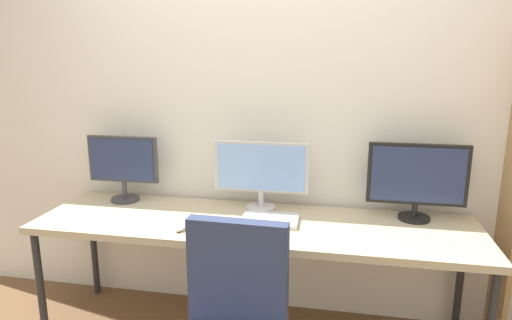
# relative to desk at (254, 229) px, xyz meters

# --- Properties ---
(wall_back) EXTENTS (4.92, 0.10, 2.60)m
(wall_back) POSITION_rel_desk_xyz_m (0.00, 0.42, 0.61)
(wall_back) COLOR silver
(wall_back) RESTS_ON ground_plane
(desk) EXTENTS (2.52, 0.68, 0.74)m
(desk) POSITION_rel_desk_xyz_m (0.00, 0.00, 0.00)
(desk) COLOR tan
(desk) RESTS_ON ground_plane
(monitor_left) EXTENTS (0.46, 0.18, 0.43)m
(monitor_left) POSITION_rel_desk_xyz_m (-0.90, 0.21, 0.29)
(monitor_left) COLOR #38383D
(monitor_left) RESTS_ON desk
(monitor_center) EXTENTS (0.58, 0.18, 0.42)m
(monitor_center) POSITION_rel_desk_xyz_m (0.00, 0.21, 0.29)
(monitor_center) COLOR silver
(monitor_center) RESTS_ON desk
(monitor_right) EXTENTS (0.55, 0.18, 0.45)m
(monitor_right) POSITION_rel_desk_xyz_m (0.90, 0.21, 0.29)
(monitor_right) COLOR black
(monitor_right) RESTS_ON desk
(keyboard_main) EXTENTS (0.36, 0.13, 0.02)m
(keyboard_main) POSITION_rel_desk_xyz_m (0.00, -0.23, 0.06)
(keyboard_main) COLOR black
(keyboard_main) RESTS_ON desk
(computer_mouse) EXTENTS (0.06, 0.10, 0.03)m
(computer_mouse) POSITION_rel_desk_xyz_m (-0.37, -0.20, 0.06)
(computer_mouse) COLOR silver
(computer_mouse) RESTS_ON desk
(laptop_closed) EXTENTS (0.33, 0.23, 0.02)m
(laptop_closed) POSITION_rel_desk_xyz_m (0.09, 0.01, 0.06)
(laptop_closed) COLOR silver
(laptop_closed) RESTS_ON desk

